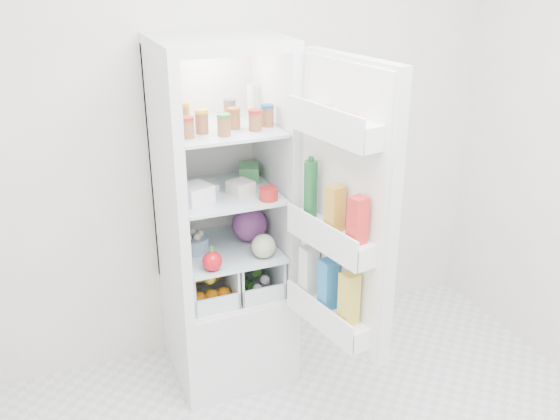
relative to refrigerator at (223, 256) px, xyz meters
name	(u,v)px	position (x,y,z in m)	size (l,w,h in m)	color
room_walls	(396,148)	(0.20, -1.25, 0.93)	(3.02, 3.02, 2.61)	white
refrigerator	(223,256)	(0.00, 0.00, 0.00)	(0.60, 0.60, 1.80)	silver
shelf_low	(226,248)	(0.00, -0.06, 0.07)	(0.49, 0.53, 0.01)	silver
shelf_mid	(224,192)	(0.00, -0.06, 0.38)	(0.49, 0.53, 0.01)	silver
shelf_top	(222,127)	(0.00, -0.06, 0.71)	(0.49, 0.53, 0.01)	silver
crisper_left	(204,275)	(-0.12, -0.06, -0.06)	(0.23, 0.46, 0.22)	silver
crisper_right	(249,266)	(0.12, -0.06, -0.06)	(0.23, 0.46, 0.22)	silver
condiment_jars	(223,120)	(-0.01, -0.12, 0.76)	(0.46, 0.34, 0.08)	#B21919
squeeze_bottle	(252,100)	(0.20, 0.07, 0.80)	(0.05, 0.05, 0.16)	white
tub_white	(195,194)	(-0.17, -0.16, 0.44)	(0.13, 0.13, 0.09)	white
tub_cream	(241,187)	(0.07, -0.12, 0.42)	(0.11, 0.11, 0.06)	silver
tin_red	(269,194)	(0.16, -0.26, 0.42)	(0.09, 0.09, 0.06)	red
foil_tray	(203,186)	(-0.09, 0.00, 0.41)	(0.15, 0.11, 0.04)	silver
tub_green	(249,172)	(0.17, 0.04, 0.43)	(0.10, 0.14, 0.08)	#44964F
red_cabbage	(249,224)	(0.14, -0.03, 0.17)	(0.18, 0.18, 0.18)	#511C52
bell_pepper	(212,261)	(-0.14, -0.28, 0.13)	(0.10, 0.10, 0.10)	red
mushroom_bowl	(193,244)	(-0.17, -0.04, 0.12)	(0.16, 0.16, 0.07)	#7C9FB9
salad_bag	(264,246)	(0.14, -0.24, 0.14)	(0.12, 0.12, 0.12)	#A6B688
citrus_pile	(206,282)	(-0.13, -0.10, -0.08)	(0.20, 0.31, 0.16)	orange
veg_pile	(250,274)	(0.13, -0.06, -0.10)	(0.16, 0.30, 0.10)	#22501A
fridge_door	(342,215)	(0.35, -0.63, 0.43)	(0.27, 0.60, 1.30)	silver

